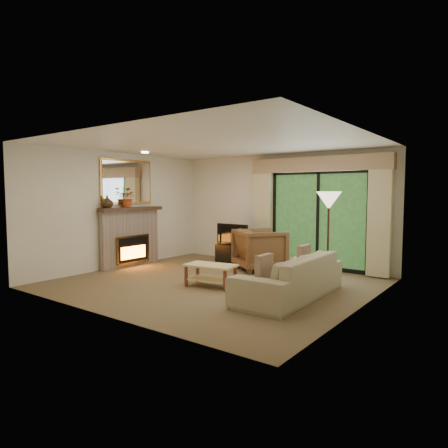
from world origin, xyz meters
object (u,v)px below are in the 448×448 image
Objects in this scene: sofa at (290,276)px; coffee_table at (211,275)px; media_console at (234,254)px; armchair at (260,249)px.

coffee_table is (-1.48, -0.22, -0.14)m from sofa.
media_console reaches higher than coffee_table.
armchair is at bearing -19.12° from media_console.
sofa is at bearing -0.47° from coffee_table.
coffee_table is at bearing 128.48° from armchair.
armchair is 2.30m from sofa.
media_console is at bearing -129.72° from sofa.
sofa is 1.50m from coffee_table.
sofa is 2.62× the size of coffee_table.
media_console is at bearing 14.77° from armchair.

